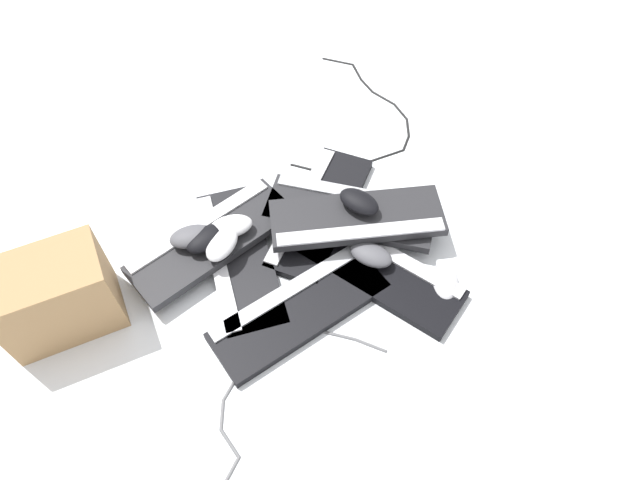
{
  "coord_description": "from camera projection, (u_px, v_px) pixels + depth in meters",
  "views": [
    {
      "loc": [
        0.2,
        -0.88,
        1.23
      ],
      "look_at": [
        0.03,
        -0.06,
        0.04
      ],
      "focal_mm": 32.0,
      "sensor_mm": 36.0,
      "label": 1
    }
  ],
  "objects": [
    {
      "name": "ground_plane",
      "position": [
        312.0,
        231.0,
        1.52
      ],
      "size": [
        3.2,
        3.2,
        0.0
      ],
      "primitive_type": "plane",
      "color": "silver"
    },
    {
      "name": "mouse_6",
      "position": [
        359.0,
        202.0,
        1.44
      ],
      "size": [
        0.13,
        0.11,
        0.04
      ],
      "primitive_type": "ellipsoid",
      "rotation": [
        0.0,
        0.0,
        5.85
      ],
      "color": "black",
      "rests_on": "keyboard_6"
    },
    {
      "name": "keyboard_2",
      "position": [
        239.0,
        258.0,
        1.45
      ],
      "size": [
        0.34,
        0.46,
        0.03
      ],
      "color": "black",
      "rests_on": "ground"
    },
    {
      "name": "mouse_4",
      "position": [
        371.0,
        255.0,
        1.42
      ],
      "size": [
        0.12,
        0.09,
        0.04
      ],
      "primitive_type": "ellipsoid",
      "rotation": [
        0.0,
        0.0,
        2.87
      ],
      "color": "#4C4C51",
      "rests_on": "keyboard_0"
    },
    {
      "name": "keyboard_6",
      "position": [
        357.0,
        218.0,
        1.45
      ],
      "size": [
        0.46,
        0.28,
        0.03
      ],
      "color": "#232326",
      "rests_on": "keyboard_5"
    },
    {
      "name": "mouse_5",
      "position": [
        231.0,
        226.0,
        1.43
      ],
      "size": [
        0.13,
        0.11,
        0.04
      ],
      "primitive_type": "ellipsoid",
      "rotation": [
        0.0,
        0.0,
        0.49
      ],
      "color": "silver",
      "rests_on": "keyboard_4"
    },
    {
      "name": "keyboard_3",
      "position": [
        299.0,
        310.0,
        1.37
      ],
      "size": [
        0.41,
        0.42,
        0.03
      ],
      "color": "black",
      "rests_on": "ground"
    },
    {
      "name": "cable_0",
      "position": [
        366.0,
        120.0,
        1.76
      ],
      "size": [
        0.33,
        0.51,
        0.01
      ],
      "color": "black",
      "rests_on": "ground"
    },
    {
      "name": "cable_1",
      "position": [
        261.0,
        407.0,
        1.24
      ],
      "size": [
        0.41,
        0.51,
        0.01
      ],
      "color": "#59595B",
      "rests_on": "ground"
    },
    {
      "name": "keyboard_5",
      "position": [
        350.0,
        211.0,
        1.5
      ],
      "size": [
        0.45,
        0.17,
        0.03
      ],
      "color": "#232326",
      "rests_on": "keyboard_1"
    },
    {
      "name": "mouse_3",
      "position": [
        206.0,
        238.0,
        1.41
      ],
      "size": [
        0.12,
        0.13,
        0.04
      ],
      "primitive_type": "ellipsoid",
      "rotation": [
        0.0,
        0.0,
        0.93
      ],
      "color": "black",
      "rests_on": "keyboard_4"
    },
    {
      "name": "keyboard_4",
      "position": [
        212.0,
        240.0,
        1.45
      ],
      "size": [
        0.39,
        0.44,
        0.03
      ],
      "color": "#232326",
      "rests_on": "keyboard_2"
    },
    {
      "name": "keyboard_1",
      "position": [
        320.0,
        212.0,
        1.54
      ],
      "size": [
        0.22,
        0.46,
        0.03
      ],
      "color": "black",
      "rests_on": "ground"
    },
    {
      "name": "cardboard_box",
      "position": [
        55.0,
        296.0,
        1.28
      ],
      "size": [
        0.3,
        0.28,
        0.21
      ],
      "primitive_type": "cube",
      "rotation": [
        0.0,
        0.0,
        0.63
      ],
      "color": "#9E774C",
      "rests_on": "ground"
    },
    {
      "name": "mouse_0",
      "position": [
        445.0,
        282.0,
        1.41
      ],
      "size": [
        0.08,
        0.12,
        0.04
      ],
      "primitive_type": "ellipsoid",
      "rotation": [
        0.0,
        0.0,
        1.69
      ],
      "color": "#B7B7BC",
      "rests_on": "ground"
    },
    {
      "name": "mouse_1",
      "position": [
        192.0,
        237.0,
        1.41
      ],
      "size": [
        0.13,
        0.11,
        0.04
      ],
      "primitive_type": "ellipsoid",
      "rotation": [
        0.0,
        0.0,
        3.62
      ],
      "color": "#4C4C51",
      "rests_on": "keyboard_4"
    },
    {
      "name": "keyboard_0",
      "position": [
        378.0,
        270.0,
        1.43
      ],
      "size": [
        0.46,
        0.31,
        0.03
      ],
      "color": "black",
      "rests_on": "ground"
    },
    {
      "name": "mouse_2",
      "position": [
        222.0,
        244.0,
        1.4
      ],
      "size": [
        0.09,
        0.12,
        0.04
      ],
      "primitive_type": "ellipsoid",
      "rotation": [
        0.0,
        0.0,
        4.51
      ],
      "color": "silver",
      "rests_on": "keyboard_4"
    }
  ]
}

